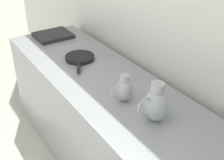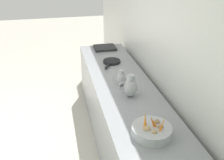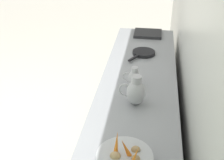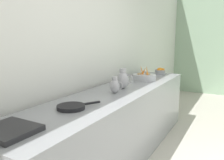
{
  "view_description": "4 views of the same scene",
  "coord_description": "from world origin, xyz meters",
  "px_view_note": "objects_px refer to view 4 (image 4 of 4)",
  "views": [
    {
      "loc": [
        -0.5,
        1.41,
        1.96
      ],
      "look_at": [
        -1.41,
        0.02,
        1.0
      ],
      "focal_mm": 47.3,
      "sensor_mm": 36.0,
      "label": 1
    },
    {
      "loc": [
        -0.76,
        2.73,
        2.28
      ],
      "look_at": [
        -1.31,
        0.26,
        1.03
      ],
      "focal_mm": 41.8,
      "sensor_mm": 36.0,
      "label": 2
    },
    {
      "loc": [
        -1.61,
        2.39,
        2.22
      ],
      "look_at": [
        -1.3,
        0.33,
        1.05
      ],
      "focal_mm": 48.08,
      "sensor_mm": 36.0,
      "label": 3
    },
    {
      "loc": [
        -0.27,
        -2.08,
        1.45
      ],
      "look_at": [
        -1.45,
        0.03,
        1.03
      ],
      "focal_mm": 36.11,
      "sensor_mm": 36.0,
      "label": 4
    }
  ],
  "objects_px": {
    "orange_bowl": "(160,71)",
    "vegetable_colander": "(144,77)",
    "metal_pitcher_tall": "(123,79)",
    "skillet_on_counter": "(72,107)",
    "metal_pitcher_short": "(115,86)"
  },
  "relations": [
    {
      "from": "orange_bowl",
      "to": "vegetable_colander",
      "type": "bearing_deg",
      "value": -92.16
    },
    {
      "from": "orange_bowl",
      "to": "metal_pitcher_short",
      "type": "relative_size",
      "value": 0.91
    },
    {
      "from": "orange_bowl",
      "to": "metal_pitcher_tall",
      "type": "distance_m",
      "value": 1.38
    },
    {
      "from": "orange_bowl",
      "to": "skillet_on_counter",
      "type": "xyz_separation_m",
      "value": [
        -0.05,
        -2.36,
        -0.03
      ]
    },
    {
      "from": "metal_pitcher_tall",
      "to": "vegetable_colander",
      "type": "bearing_deg",
      "value": 89.23
    },
    {
      "from": "vegetable_colander",
      "to": "skillet_on_counter",
      "type": "relative_size",
      "value": 0.93
    },
    {
      "from": "vegetable_colander",
      "to": "skillet_on_counter",
      "type": "height_order",
      "value": "vegetable_colander"
    },
    {
      "from": "metal_pitcher_tall",
      "to": "skillet_on_counter",
      "type": "distance_m",
      "value": 0.98
    },
    {
      "from": "orange_bowl",
      "to": "skillet_on_counter",
      "type": "distance_m",
      "value": 2.36
    },
    {
      "from": "vegetable_colander",
      "to": "orange_bowl",
      "type": "bearing_deg",
      "value": 87.84
    },
    {
      "from": "vegetable_colander",
      "to": "metal_pitcher_tall",
      "type": "bearing_deg",
      "value": -90.77
    },
    {
      "from": "metal_pitcher_tall",
      "to": "metal_pitcher_short",
      "type": "height_order",
      "value": "metal_pitcher_tall"
    },
    {
      "from": "vegetable_colander",
      "to": "metal_pitcher_short",
      "type": "relative_size",
      "value": 1.81
    },
    {
      "from": "metal_pitcher_short",
      "to": "skillet_on_counter",
      "type": "xyz_separation_m",
      "value": [
        -0.04,
        -0.7,
        -0.07
      ]
    },
    {
      "from": "metal_pitcher_tall",
      "to": "metal_pitcher_short",
      "type": "distance_m",
      "value": 0.27
    }
  ]
}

